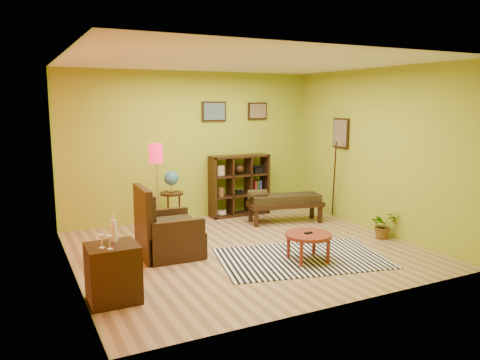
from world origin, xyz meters
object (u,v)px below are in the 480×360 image
coffee_table (308,237)px  cube_shelf (240,185)px  floor_lamp (156,162)px  armchair (166,235)px  globe_table (171,184)px  bench (283,201)px  side_cabinet (113,273)px  potted_plant (383,228)px

coffee_table → cube_shelf: size_ratio=0.55×
floor_lamp → cube_shelf: bearing=23.0°
armchair → floor_lamp: 1.36m
armchair → globe_table: size_ratio=1.03×
globe_table → bench: globe_table is taller
armchair → side_cabinet: size_ratio=1.07×
cube_shelf → potted_plant: (1.39, -2.51, -0.42)m
globe_table → cube_shelf: cube_shelf is taller
coffee_table → side_cabinet: bearing=-177.1°
side_cabinet → floor_lamp: size_ratio=0.62×
potted_plant → cube_shelf: bearing=118.9°
armchair → bench: bearing=18.9°
coffee_table → side_cabinet: side_cabinet is taller
coffee_table → bench: (0.82, 2.00, 0.07)m
globe_table → potted_plant: globe_table is taller
side_cabinet → bench: size_ratio=0.66×
floor_lamp → bench: size_ratio=1.07×
coffee_table → cube_shelf: 2.94m
side_cabinet → potted_plant: (4.50, 0.53, -0.16)m
coffee_table → floor_lamp: floor_lamp is taller
coffee_table → globe_table: globe_table is taller
floor_lamp → potted_plant: size_ratio=3.48×
floor_lamp → potted_plant: floor_lamp is taller
coffee_table → bench: bench is taller
floor_lamp → bench: (2.38, -0.09, -0.86)m
floor_lamp → potted_plant: 3.88m
bench → floor_lamp: bearing=177.9°
armchair → bench: (2.55, 0.87, 0.10)m
globe_table → bench: size_ratio=0.69×
coffee_table → side_cabinet: 2.74m
floor_lamp → globe_table: (0.44, 0.59, -0.50)m
cube_shelf → bench: cube_shelf is taller
coffee_table → armchair: armchair is taller
coffee_table → potted_plant: (1.76, 0.39, -0.17)m
coffee_table → potted_plant: size_ratio=1.46×
armchair → globe_table: armchair is taller
floor_lamp → potted_plant: (3.32, -1.69, -1.09)m
globe_table → bench: bearing=-19.1°
coffee_table → side_cabinet: size_ratio=0.67×
side_cabinet → potted_plant: size_ratio=2.17×
side_cabinet → cube_shelf: cube_shelf is taller
armchair → globe_table: (0.61, 1.55, 0.45)m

